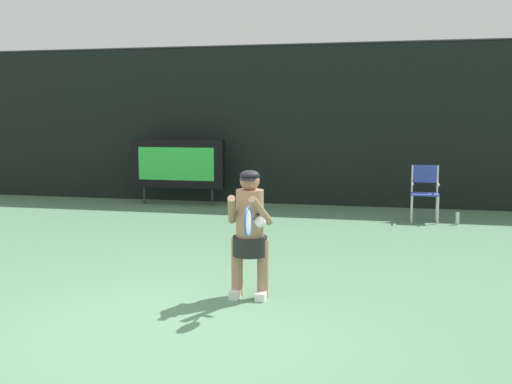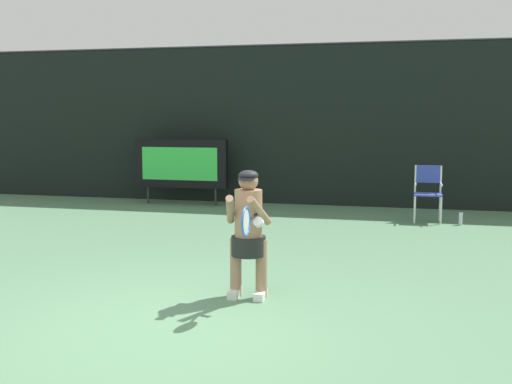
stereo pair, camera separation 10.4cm
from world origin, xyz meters
name	(u,v)px [view 2 (the right image)]	position (x,y,z in m)	size (l,w,h in m)	color
ground	(162,335)	(0.00, -0.19, -0.01)	(18.00, 22.00, 0.03)	#557F5D
backdrop_screen	(306,126)	(0.00, 8.50, 1.81)	(18.00, 0.12, 3.66)	black
scoreboard	(181,164)	(-2.78, 7.78, 0.95)	(2.20, 0.21, 1.50)	black
umpire_chair	(428,190)	(2.65, 6.79, 0.62)	(0.52, 0.44, 1.08)	white
water_bottle	(461,219)	(3.25, 6.52, 0.12)	(0.07, 0.07, 0.27)	silver
tennis_player	(248,229)	(0.51, 1.14, 0.78)	(0.53, 0.60, 1.45)	white
tennis_racket	(246,221)	(0.64, 0.56, 0.98)	(0.03, 0.60, 0.31)	black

